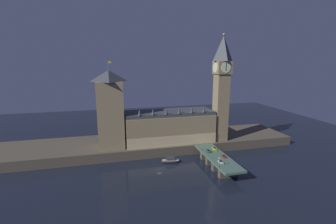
% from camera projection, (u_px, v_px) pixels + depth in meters
% --- Properties ---
extents(ground_plane, '(400.00, 400.00, 0.00)m').
position_uv_depth(ground_plane, '(159.00, 169.00, 149.76)').
color(ground_plane, black).
extents(embankment, '(220.00, 42.00, 6.69)m').
position_uv_depth(embankment, '(149.00, 144.00, 186.04)').
color(embankment, '#4C4438').
rests_on(embankment, ground_plane).
extents(parliament_hall, '(64.48, 23.69, 27.36)m').
position_uv_depth(parliament_hall, '(169.00, 126.00, 179.93)').
color(parliament_hall, '#8E7A56').
rests_on(parliament_hall, embankment).
extents(clock_tower, '(11.37, 11.48, 77.76)m').
position_uv_depth(clock_tower, '(222.00, 86.00, 177.03)').
color(clock_tower, '#8E7A56').
rests_on(clock_tower, embankment).
extents(victoria_tower, '(17.49, 17.49, 58.91)m').
position_uv_depth(victoria_tower, '(110.00, 109.00, 164.74)').
color(victoria_tower, '#8E7A56').
rests_on(victoria_tower, embankment).
extents(bridge, '(13.12, 46.00, 7.01)m').
position_uv_depth(bridge, '(218.00, 160.00, 152.77)').
color(bridge, '#476656').
rests_on(bridge, ground_plane).
extents(car_northbound_lead, '(1.89, 4.24, 1.58)m').
position_uv_depth(car_northbound_lead, '(208.00, 151.00, 159.09)').
color(car_northbound_lead, '#235633').
rests_on(car_northbound_lead, bridge).
extents(car_northbound_trail, '(1.96, 4.20, 1.44)m').
position_uv_depth(car_northbound_trail, '(221.00, 162.00, 141.97)').
color(car_northbound_trail, white).
rests_on(car_northbound_trail, bridge).
extents(car_southbound_lead, '(1.94, 3.82, 1.39)m').
position_uv_depth(car_southbound_lead, '(224.00, 156.00, 150.56)').
color(car_southbound_lead, red).
rests_on(car_southbound_lead, bridge).
extents(car_southbound_trail, '(1.85, 4.49, 1.53)m').
position_uv_depth(car_southbound_trail, '(214.00, 149.00, 163.38)').
color(car_southbound_trail, yellow).
rests_on(car_southbound_trail, bridge).
extents(pedestrian_far_rail, '(0.38, 0.38, 1.73)m').
position_uv_depth(pedestrian_far_rail, '(202.00, 149.00, 162.20)').
color(pedestrian_far_rail, black).
rests_on(pedestrian_far_rail, bridge).
extents(street_lamp_near, '(1.34, 0.60, 5.88)m').
position_uv_depth(street_lamp_near, '(219.00, 161.00, 136.06)').
color(street_lamp_near, '#2D3333').
rests_on(street_lamp_near, bridge).
extents(boat_upstream, '(12.70, 6.21, 3.79)m').
position_uv_depth(boat_upstream, '(170.00, 161.00, 159.50)').
color(boat_upstream, '#28282D').
rests_on(boat_upstream, ground_plane).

